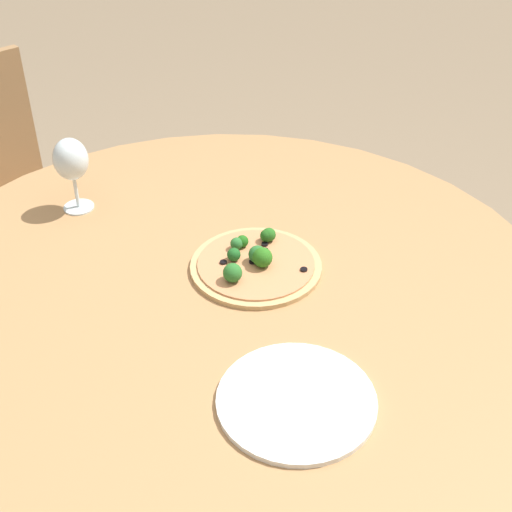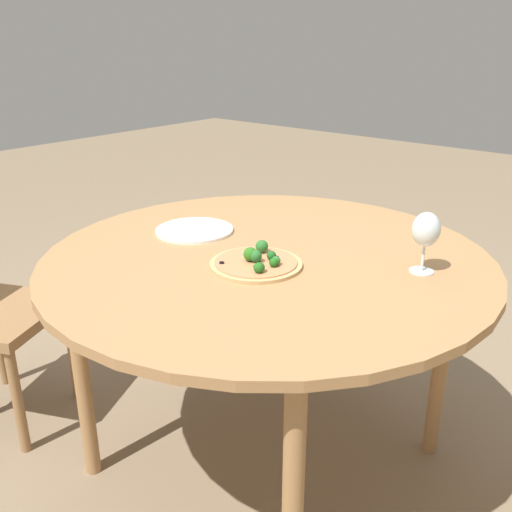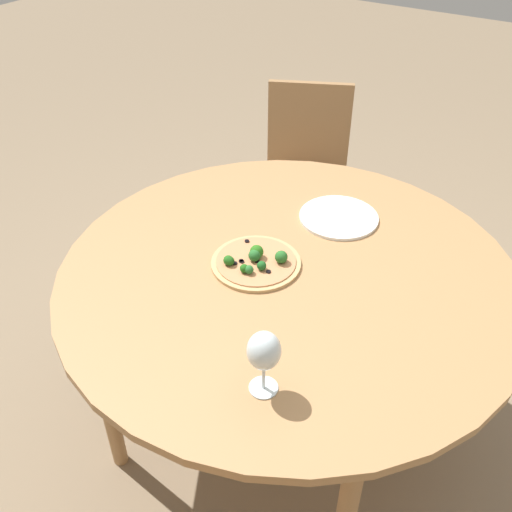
# 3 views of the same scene
# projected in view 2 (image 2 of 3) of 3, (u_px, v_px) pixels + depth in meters

# --- Properties ---
(ground_plane) EXTENTS (12.00, 12.00, 0.00)m
(ground_plane) POSITION_uv_depth(u_px,v_px,m) (265.00, 459.00, 1.97)
(ground_plane) COLOR #847056
(dining_table) EXTENTS (1.33, 1.33, 0.76)m
(dining_table) POSITION_uv_depth(u_px,v_px,m) (267.00, 274.00, 1.71)
(dining_table) COLOR #A87A4C
(dining_table) RESTS_ON ground_plane
(pizza) EXTENTS (0.26, 0.26, 0.05)m
(pizza) POSITION_uv_depth(u_px,v_px,m) (257.00, 262.00, 1.60)
(pizza) COLOR tan
(pizza) RESTS_ON dining_table
(wine_glass) EXTENTS (0.08, 0.08, 0.17)m
(wine_glass) POSITION_uv_depth(u_px,v_px,m) (426.00, 231.00, 1.52)
(wine_glass) COLOR silver
(wine_glass) RESTS_ON dining_table
(plate_near) EXTENTS (0.26, 0.26, 0.01)m
(plate_near) POSITION_uv_depth(u_px,v_px,m) (194.00, 230.00, 1.88)
(plate_near) COLOR white
(plate_near) RESTS_ON dining_table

